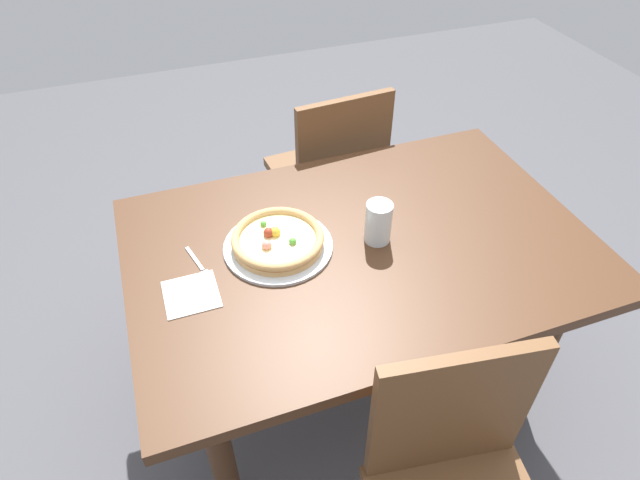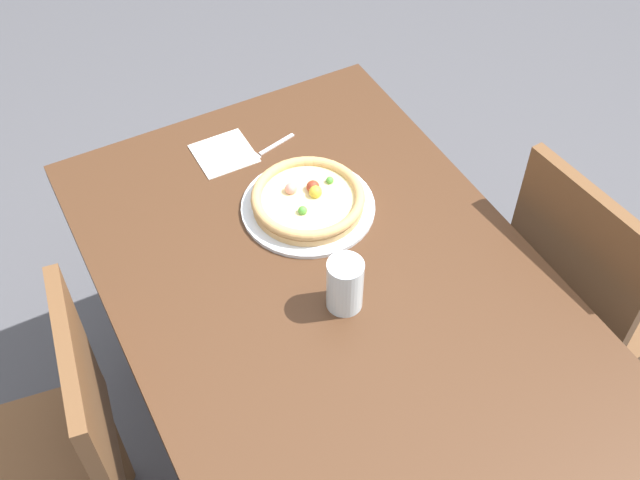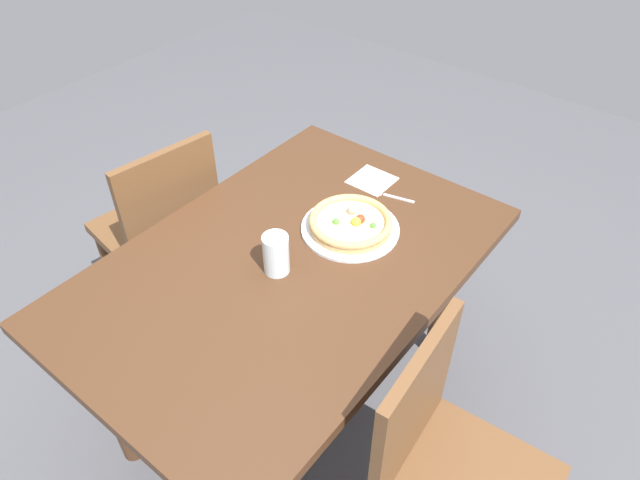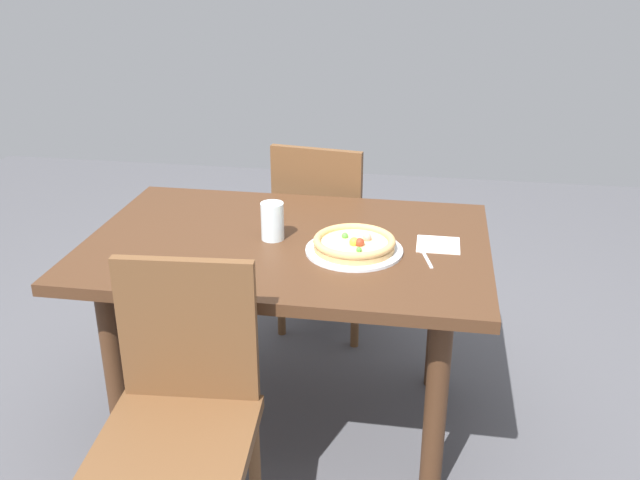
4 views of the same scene
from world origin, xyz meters
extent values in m
plane|color=#4C4C51|center=(0.00, 0.00, 0.00)|extent=(6.00, 6.00, 0.00)
cube|color=#472B19|center=(0.00, 0.00, 0.70)|extent=(1.34, 0.90, 0.04)
cylinder|color=#472B19|center=(-0.52, -0.30, 0.34)|extent=(0.07, 0.07, 0.68)
cylinder|color=#472B19|center=(0.52, -0.30, 0.34)|extent=(0.07, 0.07, 0.68)
cylinder|color=#472B19|center=(-0.52, 0.30, 0.34)|extent=(0.07, 0.07, 0.68)
cylinder|color=#472B19|center=(0.52, 0.30, 0.34)|extent=(0.07, 0.07, 0.68)
cylinder|color=brown|center=(0.03, -0.88, 0.21)|extent=(0.04, 0.04, 0.42)
cylinder|color=brown|center=(-0.30, -0.91, 0.21)|extent=(0.04, 0.04, 0.42)
cylinder|color=brown|center=(0.01, -0.55, 0.21)|extent=(0.04, 0.04, 0.42)
cylinder|color=brown|center=(-0.33, -0.57, 0.21)|extent=(0.04, 0.04, 0.42)
cube|color=brown|center=(-0.15, -0.73, 0.44)|extent=(0.43, 0.43, 0.04)
cube|color=brown|center=(-0.16, -0.54, 0.67)|extent=(0.38, 0.06, 0.42)
cube|color=brown|center=(0.01, 0.55, 0.67)|extent=(0.38, 0.08, 0.42)
cylinder|color=silver|center=(0.23, -0.06, 0.73)|extent=(0.31, 0.31, 0.01)
cylinder|color=tan|center=(0.23, -0.06, 0.74)|extent=(0.26, 0.26, 0.02)
cylinder|color=beige|center=(0.23, -0.06, 0.75)|extent=(0.23, 0.23, 0.01)
torus|color=tan|center=(0.23, -0.06, 0.76)|extent=(0.26, 0.26, 0.02)
sphere|color=#4C9E38|center=(0.20, -0.03, 0.76)|extent=(0.02, 0.02, 0.02)
sphere|color=#E58C7F|center=(0.27, -0.04, 0.76)|extent=(0.03, 0.03, 0.03)
sphere|color=#4C9E38|center=(0.26, -0.13, 0.76)|extent=(0.02, 0.02, 0.02)
sphere|color=gold|center=(0.23, -0.08, 0.76)|extent=(0.03, 0.03, 0.03)
sphere|color=maroon|center=(0.25, -0.08, 0.76)|extent=(0.03, 0.03, 0.03)
cube|color=silver|center=(0.47, -0.09, 0.72)|extent=(0.04, 0.11, 0.00)
cube|color=silver|center=(0.45, -0.01, 0.72)|extent=(0.03, 0.05, 0.00)
cylinder|color=silver|center=(-0.05, 0.00, 0.78)|extent=(0.08, 0.08, 0.13)
cube|color=white|center=(0.50, 0.04, 0.72)|extent=(0.14, 0.14, 0.00)
camera|label=1|loc=(0.50, 1.05, 1.77)|focal=30.31mm
camera|label=2|loc=(-0.89, 0.51, 2.03)|focal=43.57mm
camera|label=3|loc=(-0.92, -0.85, 1.90)|focal=32.26mm
camera|label=4|loc=(0.46, -2.11, 1.64)|focal=39.41mm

